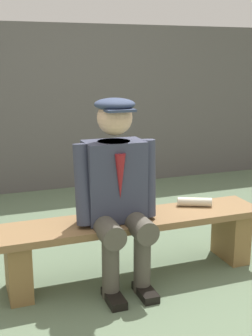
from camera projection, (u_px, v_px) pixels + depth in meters
ground_plane at (133, 274)px, 3.11m from camera, size 30.00×30.00×0.00m
bench at (134, 236)px, 3.04m from camera, size 1.86×0.38×0.42m
seated_man at (117, 188)px, 2.86m from camera, size 0.55×0.53×1.23m
rolled_magazine at (195, 202)px, 3.23m from camera, size 0.25×0.16×0.06m
stadium_wall at (58, 108)px, 5.07m from camera, size 12.00×0.24×1.85m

